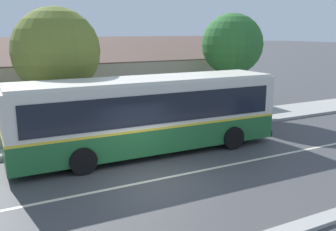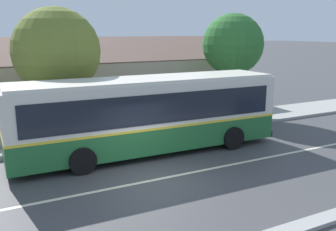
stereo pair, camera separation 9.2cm
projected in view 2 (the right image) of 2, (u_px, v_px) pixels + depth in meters
ground_plane at (154, 180)px, 12.97m from camera, size 300.00×300.00×0.00m
sidewalk_far at (101, 136)px, 18.14m from camera, size 60.00×3.00×0.15m
lane_divider_stripe at (154, 180)px, 12.96m from camera, size 60.00×0.16×0.01m
community_building at (58, 83)px, 24.48m from camera, size 24.09×9.14×5.72m
transit_bus at (148, 113)px, 15.61m from camera, size 11.42×2.91×3.17m
bench_down_street at (87, 131)px, 17.20m from camera, size 1.54×0.51×0.94m
street_tree_primary at (233, 45)px, 22.05m from camera, size 3.61×3.61×6.10m
street_tree_secondary at (56, 54)px, 17.30m from camera, size 4.04×4.04×6.16m
bus_stop_sign at (237, 96)px, 20.25m from camera, size 0.36×0.07×2.40m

